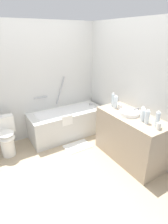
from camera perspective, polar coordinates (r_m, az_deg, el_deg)
name	(u,v)px	position (r m, az deg, el deg)	size (l,w,h in m)	color
ground_plane	(70,170)	(3.16, -4.49, -17.66)	(3.75, 3.75, 0.00)	tan
wall_back_tiled	(36,83)	(3.83, -15.00, 8.85)	(3.07, 0.10, 2.32)	silver
wall_right_mirror	(137,90)	(3.36, 16.43, 6.69)	(0.10, 3.15, 2.32)	silver
bathtub	(67,122)	(3.96, -5.37, -3.19)	(1.59, 0.65, 1.24)	silver
toilet	(6,136)	(3.58, -23.39, -6.99)	(0.38, 0.48, 0.72)	white
vanity_counter	(130,137)	(3.27, 14.22, -7.79)	(0.56, 1.25, 0.84)	tan
sink_basin	(129,113)	(3.09, 14.10, -0.23)	(0.33, 0.33, 0.06)	white
sink_faucet	(138,110)	(3.22, 16.54, 0.57)	(0.12, 0.15, 0.08)	#A2A2A7
water_bottle_0	(142,113)	(2.98, 17.89, -0.28)	(0.06, 0.06, 0.20)	silver
water_bottle_1	(147,117)	(2.84, 19.24, -1.51)	(0.07, 0.07, 0.22)	silver
water_bottle_2	(113,100)	(3.36, 9.08, 3.76)	(0.06, 0.06, 0.26)	silver
water_bottle_3	(157,119)	(2.79, 22.12, -2.20)	(0.06, 0.06, 0.24)	silver
water_bottle_4	(116,102)	(3.29, 9.92, 3.10)	(0.07, 0.07, 0.24)	silver
water_bottle_5	(143,115)	(2.90, 18.13, -1.00)	(0.07, 0.07, 0.20)	silver
drinking_glass_0	(159,126)	(2.74, 22.43, -4.13)	(0.06, 0.06, 0.10)	white
drinking_glass_1	(120,107)	(3.30, 11.26, 1.71)	(0.07, 0.07, 0.08)	white
bath_mat	(77,146)	(3.69, -2.08, -10.71)	(0.52, 0.33, 0.01)	white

